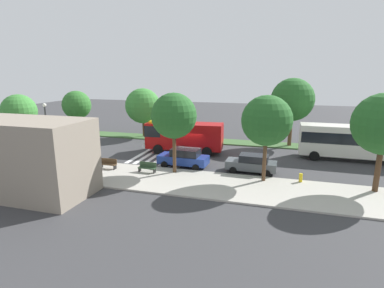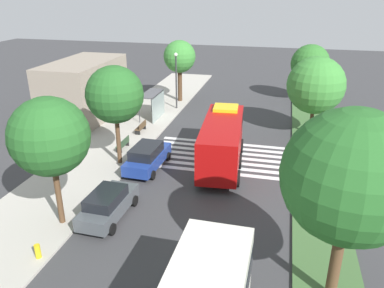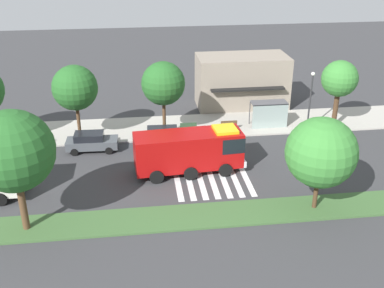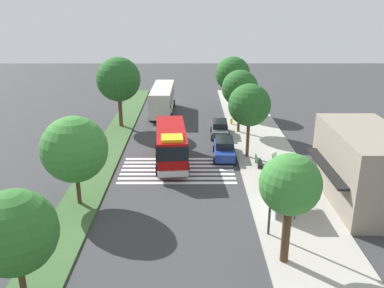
% 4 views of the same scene
% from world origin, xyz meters
% --- Properties ---
extents(ground_plane, '(120.00, 120.00, 0.00)m').
position_xyz_m(ground_plane, '(0.00, 0.00, 0.00)').
color(ground_plane, '#38383A').
extents(sidewalk, '(60.00, 5.93, 0.14)m').
position_xyz_m(sidewalk, '(0.00, 8.57, 0.07)').
color(sidewalk, '#ADA89E').
rests_on(sidewalk, ground_plane).
extents(median_strip, '(60.00, 3.00, 0.14)m').
position_xyz_m(median_strip, '(0.00, -7.10, 0.07)').
color(median_strip, '#3D6033').
rests_on(median_strip, ground_plane).
extents(crosswalk, '(5.85, 10.08, 0.01)m').
position_xyz_m(crosswalk, '(2.79, 0.00, 0.01)').
color(crosswalk, silver).
rests_on(crosswalk, ground_plane).
extents(fire_truck, '(8.88, 3.39, 3.60)m').
position_xyz_m(fire_truck, '(1.44, -0.59, 1.98)').
color(fire_truck, '#A50C0C').
rests_on(fire_truck, ground_plane).
extents(parked_car_west, '(4.51, 2.10, 1.68)m').
position_xyz_m(parked_car_west, '(-6.85, 4.40, 0.87)').
color(parked_car_west, '#474C51').
rests_on(parked_car_west, ground_plane).
extents(parked_car_mid, '(4.83, 2.26, 1.78)m').
position_xyz_m(parked_car_mid, '(-0.43, 4.40, 0.91)').
color(parked_car_mid, navy).
rests_on(parked_car_mid, ground_plane).
extents(transit_bus, '(10.09, 2.97, 3.58)m').
position_xyz_m(transit_bus, '(-16.18, -2.52, 2.12)').
color(transit_bus, silver).
rests_on(transit_bus, ground_plane).
extents(bus_stop_shelter, '(3.50, 1.40, 2.46)m').
position_xyz_m(bus_stop_shelter, '(10.02, 7.35, 1.89)').
color(bus_stop_shelter, '#4C4C51').
rests_on(bus_stop_shelter, sidewalk).
extents(bench_near_shelter, '(1.60, 0.50, 0.90)m').
position_xyz_m(bench_near_shelter, '(6.02, 7.31, 0.59)').
color(bench_near_shelter, '#4C3823').
rests_on(bench_near_shelter, sidewalk).
extents(bench_west_of_shelter, '(1.60, 0.50, 0.90)m').
position_xyz_m(bench_west_of_shelter, '(2.07, 7.31, 0.59)').
color(bench_west_of_shelter, '#2D472D').
rests_on(bench_west_of_shelter, sidewalk).
extents(street_lamp, '(0.36, 0.36, 5.73)m').
position_xyz_m(street_lamp, '(13.54, 6.20, 3.55)').
color(street_lamp, '#2D2D30').
rests_on(street_lamp, sidewalk).
extents(storefront_building, '(9.65, 5.63, 5.57)m').
position_xyz_m(storefront_building, '(8.74, 13.94, 2.78)').
color(storefront_building, gray).
rests_on(storefront_building, ground_plane).
extents(sidewalk_tree_far_west, '(4.47, 4.47, 7.35)m').
position_xyz_m(sidewalk_tree_far_west, '(-16.23, 6.60, 5.23)').
color(sidewalk_tree_far_west, '#47301E').
rests_on(sidewalk_tree_far_west, sidewalk).
extents(sidewalk_tree_west, '(4.02, 4.02, 7.01)m').
position_xyz_m(sidewalk_tree_west, '(-8.03, 6.60, 5.12)').
color(sidewalk_tree_west, '#513823').
rests_on(sidewalk_tree_west, sidewalk).
extents(sidewalk_tree_center, '(3.95, 3.95, 7.05)m').
position_xyz_m(sidewalk_tree_center, '(-0.25, 6.60, 5.20)').
color(sidewalk_tree_center, '#513823').
rests_on(sidewalk_tree_center, sidewalk).
extents(sidewalk_tree_east, '(3.43, 3.43, 6.59)m').
position_xyz_m(sidewalk_tree_east, '(16.38, 6.60, 4.95)').
color(sidewalk_tree_east, '#47301E').
rests_on(sidewalk_tree_east, sidewalk).
extents(median_tree_far_west, '(5.08, 5.08, 8.12)m').
position_xyz_m(median_tree_far_west, '(-10.29, -7.10, 5.69)').
color(median_tree_far_west, '#513823').
rests_on(median_tree_far_west, median_strip).
extents(median_tree_west, '(4.79, 4.79, 6.65)m').
position_xyz_m(median_tree_west, '(9.20, -7.10, 4.38)').
color(median_tree_west, '#47301E').
rests_on(median_tree_west, median_strip).
extents(median_tree_center, '(4.14, 4.14, 6.14)m').
position_xyz_m(median_tree_center, '(19.88, -7.10, 4.19)').
color(median_tree_center, '#47301E').
rests_on(median_tree_center, median_strip).
extents(fire_hydrant, '(0.28, 0.28, 0.70)m').
position_xyz_m(fire_hydrant, '(-10.96, 6.10, 0.49)').
color(fire_hydrant, gold).
rests_on(fire_hydrant, sidewalk).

